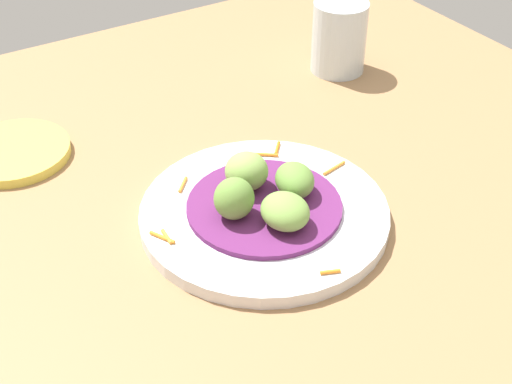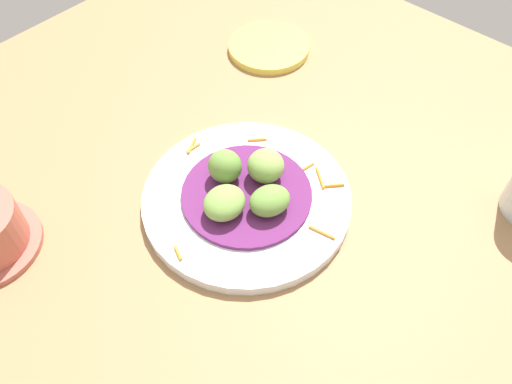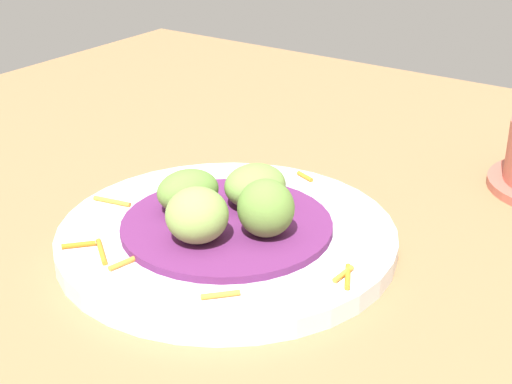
{
  "view_description": "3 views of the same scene",
  "coord_description": "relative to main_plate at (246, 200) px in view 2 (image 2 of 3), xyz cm",
  "views": [
    {
      "loc": [
        -51.65,
        33.15,
        52.2
      ],
      "look_at": [
        0.13,
        0.97,
        6.08
      ],
      "focal_mm": 50.91,
      "sensor_mm": 36.0,
      "label": 1
    },
    {
      "loc": [
        -30.46,
        -29.22,
        57.07
      ],
      "look_at": [
        -0.42,
        -2.01,
        6.37
      ],
      "focal_mm": 37.14,
      "sensor_mm": 36.0,
      "label": 2
    },
    {
      "loc": [
        42.82,
        32.46,
        31.87
      ],
      "look_at": [
        -2.01,
        1.43,
        6.39
      ],
      "focal_mm": 53.49,
      "sensor_mm": 36.0,
      "label": 3
    }
  ],
  "objects": [
    {
      "name": "guac_scoop_left",
      "position": [
        0.09,
        3.81,
        3.65
      ],
      "size": [
        5.59,
        5.69,
        4.53
      ],
      "primitive_type": "ellipsoid",
      "rotation": [
        0.0,
        0.0,
        3.55
      ],
      "color": "olive",
      "rests_on": "cabbage_bed"
    },
    {
      "name": "main_plate",
      "position": [
        0.0,
        0.0,
        0.0
      ],
      "size": [
        27.05,
        27.05,
        1.56
      ],
      "primitive_type": "cylinder",
      "color": "silver",
      "rests_on": "table_surface"
    },
    {
      "name": "guac_scoop_center",
      "position": [
        -3.81,
        0.09,
        3.07
      ],
      "size": [
        5.62,
        5.01,
        3.37
      ],
      "primitive_type": "ellipsoid",
      "rotation": [
        0.0,
        0.0,
        0.02
      ],
      "color": "#759E47",
      "rests_on": "cabbage_bed"
    },
    {
      "name": "guac_scoop_back",
      "position": [
        3.81,
        -0.09,
        3.5
      ],
      "size": [
        6.73,
        6.73,
        4.22
      ],
      "primitive_type": "ellipsoid",
      "rotation": [
        0.0,
        0.0,
        0.75
      ],
      "color": "#84A851",
      "rests_on": "cabbage_bed"
    },
    {
      "name": "table_surface",
      "position": [
        0.15,
        0.08,
        -1.78
      ],
      "size": [
        110.0,
        110.0,
        2.0
      ],
      "primitive_type": "cube",
      "color": "#936D47",
      "rests_on": "ground"
    },
    {
      "name": "carrot_garnish",
      "position": [
        4.15,
        -0.29,
        0.98
      ],
      "size": [
        22.6,
        24.99,
        0.4
      ],
      "color": "orange",
      "rests_on": "main_plate"
    },
    {
      "name": "guac_scoop_right",
      "position": [
        -0.09,
        -3.81,
        3.08
      ],
      "size": [
        6.39,
        5.78,
        3.38
      ],
      "primitive_type": "ellipsoid",
      "rotation": [
        0.0,
        0.0,
        4.35
      ],
      "color": "olive",
      "rests_on": "cabbage_bed"
    },
    {
      "name": "side_plate_small",
      "position": [
        26.69,
        19.56,
        -0.18
      ],
      "size": [
        13.69,
        13.69,
        1.21
      ],
      "primitive_type": "cylinder",
      "color": "#E0CC4C",
      "rests_on": "table_surface"
    },
    {
      "name": "cabbage_bed",
      "position": [
        0.0,
        0.0,
        1.08
      ],
      "size": [
        16.83,
        16.83,
        0.61
      ],
      "primitive_type": "cylinder",
      "color": "#60235B",
      "rests_on": "main_plate"
    }
  ]
}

